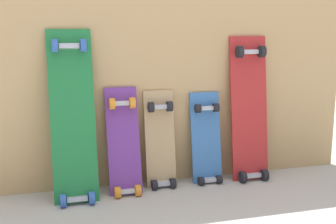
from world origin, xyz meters
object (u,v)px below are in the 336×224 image
object	(u,v)px
skateboard_natural	(160,145)
skateboard_red	(249,114)
skateboard_blue	(206,144)
skateboard_purple	(124,147)
skateboard_green	(73,122)

from	to	relation	value
skateboard_natural	skateboard_red	xyz separation A→B (m)	(0.53, -0.01, 0.15)
skateboard_blue	skateboard_red	xyz separation A→B (m)	(0.26, -0.01, 0.16)
skateboard_purple	skateboard_red	world-z (taller)	skateboard_red
skateboard_green	skateboard_red	xyz separation A→B (m)	(1.00, 0.04, -0.02)
skateboard_green	skateboard_blue	distance (m)	0.76
skateboard_red	skateboard_blue	bearing A→B (deg)	178.17
skateboard_purple	skateboard_natural	bearing A→B (deg)	9.50
skateboard_green	skateboard_blue	size ratio (longest dim) A/B	1.60
skateboard_green	skateboard_purple	world-z (taller)	skateboard_green
skateboard_purple	skateboard_blue	xyz separation A→B (m)	(0.48, 0.03, -0.03)
skateboard_natural	skateboard_red	distance (m)	0.55
skateboard_blue	skateboard_natural	bearing A→B (deg)	179.75
skateboard_natural	skateboard_red	size ratio (longest dim) A/B	0.68
skateboard_purple	skateboard_red	size ratio (longest dim) A/B	0.71
skateboard_blue	skateboard_red	world-z (taller)	skateboard_red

